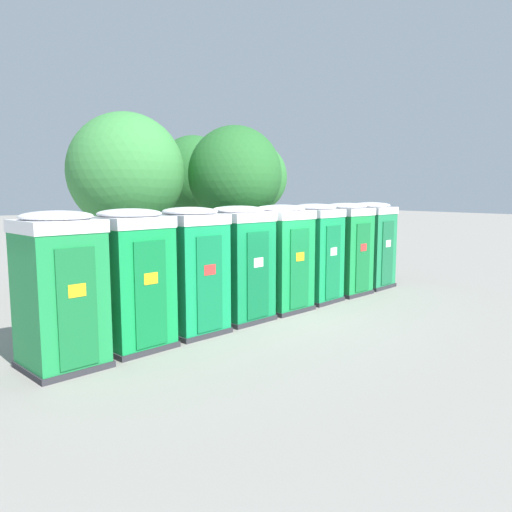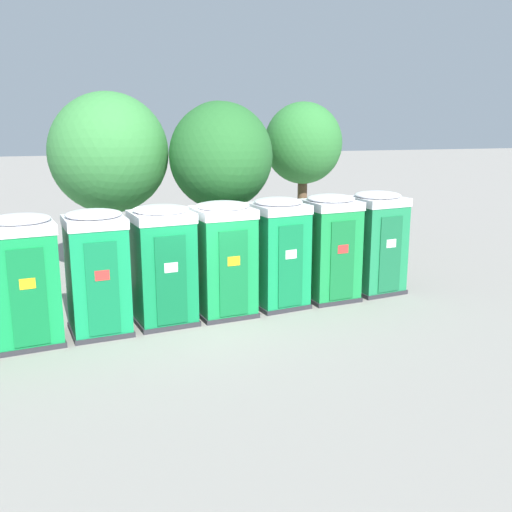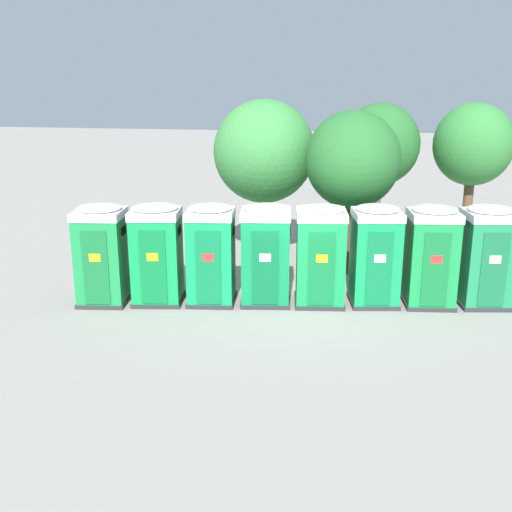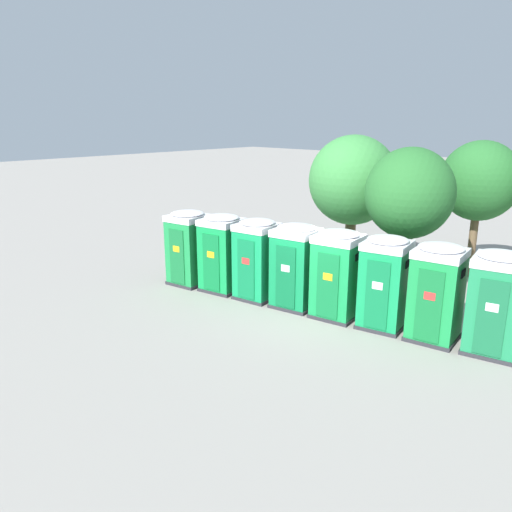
% 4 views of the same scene
% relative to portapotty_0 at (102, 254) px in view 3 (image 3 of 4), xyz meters
% --- Properties ---
extents(ground_plane, '(120.00, 120.00, 0.00)m').
position_rel_portapotty_0_xyz_m(ground_plane, '(4.72, 0.87, -1.28)').
color(ground_plane, gray).
extents(portapotty_0, '(1.36, 1.36, 2.54)m').
position_rel_portapotty_0_xyz_m(portapotty_0, '(0.00, 0.00, 0.00)').
color(portapotty_0, '#2D2D33').
rests_on(portapotty_0, ground).
extents(portapotty_1, '(1.42, 1.39, 2.54)m').
position_rel_portapotty_0_xyz_m(portapotty_1, '(1.34, 0.32, -0.00)').
color(portapotty_1, '#2D2D33').
rests_on(portapotty_1, ground).
extents(portapotty_2, '(1.33, 1.35, 2.54)m').
position_rel_portapotty_0_xyz_m(portapotty_2, '(2.69, 0.55, 0.00)').
color(portapotty_2, '#2D2D33').
rests_on(portapotty_2, ground).
extents(portapotty_3, '(1.41, 1.38, 2.54)m').
position_rel_portapotty_0_xyz_m(portapotty_3, '(4.03, 0.81, -0.00)').
color(portapotty_3, '#2D2D33').
rests_on(portapotty_3, ground).
extents(portapotty_4, '(1.40, 1.37, 2.54)m').
position_rel_portapotty_0_xyz_m(portapotty_4, '(5.39, 1.00, -0.00)').
color(portapotty_4, '#2D2D33').
rests_on(portapotty_4, ground).
extents(portapotty_5, '(1.38, 1.40, 2.54)m').
position_rel_portapotty_0_xyz_m(portapotty_5, '(6.73, 1.26, 0.00)').
color(portapotty_5, '#2D2D33').
rests_on(portapotty_5, ground).
extents(portapotty_6, '(1.36, 1.35, 2.54)m').
position_rel_portapotty_0_xyz_m(portapotty_6, '(8.09, 1.45, -0.00)').
color(portapotty_6, '#2D2D33').
rests_on(portapotty_6, ground).
extents(portapotty_7, '(1.41, 1.40, 2.54)m').
position_rel_portapotty_0_xyz_m(portapotty_7, '(9.44, 1.71, -0.00)').
color(portapotty_7, '#2D2D33').
rests_on(portapotty_7, ground).
extents(street_tree_0, '(2.68, 2.68, 4.81)m').
position_rel_portapotty_0_xyz_m(street_tree_0, '(6.72, 7.45, 2.13)').
color(street_tree_0, brown).
rests_on(street_tree_0, ground).
extents(street_tree_1, '(2.66, 2.66, 4.82)m').
position_rel_portapotty_0_xyz_m(street_tree_1, '(9.83, 8.10, 2.12)').
color(street_tree_1, brown).
rests_on(street_tree_1, ground).
extents(street_tree_2, '(2.68, 2.68, 4.71)m').
position_rel_portapotty_0_xyz_m(street_tree_2, '(5.98, 3.80, 2.00)').
color(street_tree_2, '#4C3826').
rests_on(street_tree_2, ground).
extents(street_tree_3, '(3.14, 3.14, 4.97)m').
position_rel_portapotty_0_xyz_m(street_tree_3, '(3.21, 4.98, 2.07)').
color(street_tree_3, brown).
rests_on(street_tree_3, ground).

